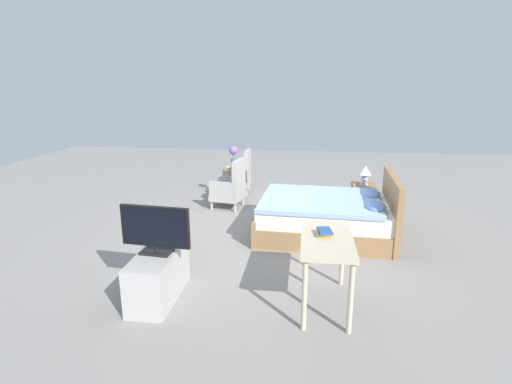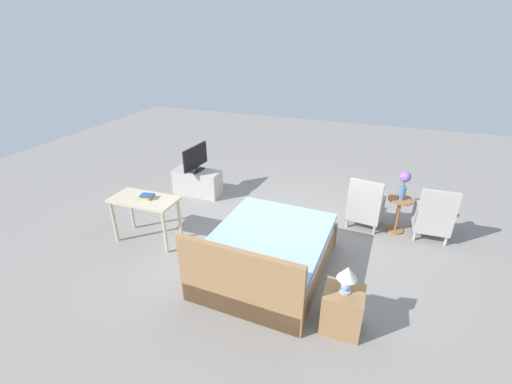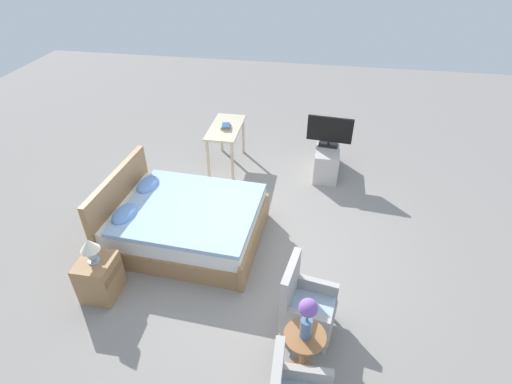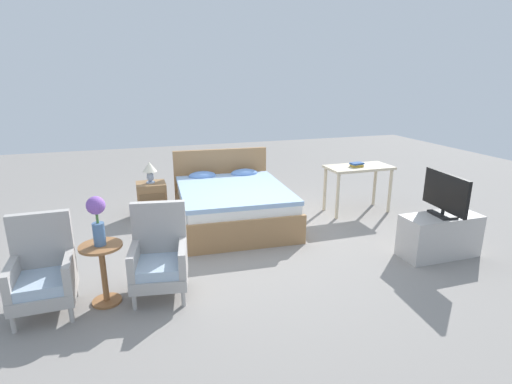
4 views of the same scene
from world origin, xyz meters
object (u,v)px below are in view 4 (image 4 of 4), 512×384
armchair_by_window_right (160,259)px  table_lamp (150,169)px  book_stack (357,165)px  side_table (103,267)px  nightstand (152,199)px  bed (232,203)px  tv_flatscreen (445,194)px  flower_vase (97,216)px  tv_stand (439,236)px  vanity_desk (358,173)px  armchair_by_window_left (43,274)px

armchair_by_window_right → table_lamp: 2.44m
book_stack → side_table: bearing=-156.4°
nightstand → table_lamp: 0.48m
bed → side_table: (-1.73, -1.77, 0.08)m
bed → table_lamp: 1.38m
tv_flatscreen → flower_vase: bearing=178.2°
tv_stand → book_stack: book_stack is taller
tv_stand → tv_flatscreen: size_ratio=1.27×
armchair_by_window_right → flower_vase: flower_vase is taller
bed → armchair_by_window_right: bed is taller
side_table → flower_vase: bearing=-153.4°
tv_flatscreen → tv_stand: bearing=174.6°
vanity_desk → armchair_by_window_right: bearing=-153.5°
tv_stand → vanity_desk: 1.81m
armchair_by_window_left → book_stack: size_ratio=4.20×
side_table → book_stack: (3.73, 1.63, 0.41)m
nightstand → table_lamp: size_ratio=1.63×
bed → vanity_desk: size_ratio=1.99×
flower_vase → book_stack: flower_vase is taller
vanity_desk → side_table: bearing=-156.5°
tv_stand → book_stack: (-0.12, 1.75, 0.53)m
armchair_by_window_right → tv_flatscreen: bearing=-2.6°
nightstand → book_stack: book_stack is taller
armchair_by_window_left → armchair_by_window_right: size_ratio=1.00×
bed → vanity_desk: (2.06, -0.12, 0.34)m
flower_vase → vanity_desk: size_ratio=0.46×
armchair_by_window_right → vanity_desk: (3.25, 1.62, 0.27)m
armchair_by_window_left → side_table: 0.52m
vanity_desk → nightstand: bearing=166.0°
bed → nightstand: (-1.12, 0.67, -0.03)m
tv_flatscreen → book_stack: bearing=94.2°
armchair_by_window_left → vanity_desk: bearing=20.6°
table_lamp → tv_flatscreen: (3.25, -2.56, 0.03)m
armchair_by_window_left → armchair_by_window_right: (1.05, -0.00, 0.00)m
flower_vase → vanity_desk: bearing=23.5°
tv_stand → flower_vase: bearing=178.2°
armchair_by_window_right → side_table: (-0.53, -0.03, 0.01)m
flower_vase → tv_flatscreen: 3.86m
side_table → flower_vase: size_ratio=1.28×
side_table → book_stack: bearing=23.6°
armchair_by_window_right → tv_flatscreen: 3.35m
tv_flatscreen → vanity_desk: 1.78m
table_lamp → book_stack: (3.12, -0.82, 0.03)m
bed → flower_vase: bearing=-134.2°
tv_stand → book_stack: 1.83m
bed → nightstand: size_ratio=3.85×
armchair_by_window_left → nightstand: (1.13, 2.41, -0.11)m
tv_stand → armchair_by_window_left: bearing=178.0°
armchair_by_window_left → nightstand: 2.67m
side_table → bed: bearing=45.8°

